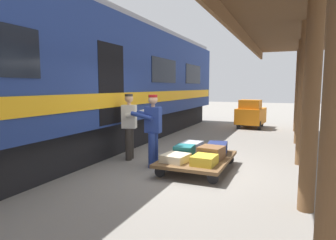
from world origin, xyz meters
name	(u,v)px	position (x,y,z in m)	size (l,w,h in m)	color
ground_plane	(192,169)	(0.00, 0.00, 0.00)	(60.00, 60.00, 0.00)	gray
platform_canopy	(308,14)	(-2.24, 0.00, 3.25)	(3.20, 15.09, 3.56)	brown
train_car	(65,80)	(3.62, 0.00, 2.06)	(3.02, 18.82, 4.00)	navy
luggage_cart	(197,159)	(-0.13, -0.01, 0.25)	(1.42, 2.04, 0.29)	brown
suitcase_gray_aluminum	(192,146)	(0.19, -0.58, 0.41)	(0.45, 0.52, 0.23)	#9EA0A5
suitcase_navy_fabric	(217,148)	(-0.45, -0.58, 0.42)	(0.45, 0.64, 0.25)	navy
suitcase_cream_canvas	(175,158)	(0.19, 0.55, 0.38)	(0.51, 0.53, 0.16)	beige
suitcase_brown_leather	(211,153)	(-0.45, -0.01, 0.43)	(0.50, 0.49, 0.27)	brown
suitcase_yellow_case	(204,160)	(-0.45, 0.55, 0.39)	(0.46, 0.53, 0.19)	gold
suitcase_teal_softside	(184,151)	(0.19, -0.01, 0.42)	(0.42, 0.46, 0.24)	#1E666B
porter_in_overalls	(152,128)	(0.93, 0.14, 0.93)	(0.69, 0.46, 1.70)	navy
porter_by_door	(130,124)	(1.77, -0.27, 0.93)	(0.72, 0.53, 1.70)	#332D28
baggage_tug	(251,114)	(-0.37, -7.50, 0.63)	(1.26, 1.80, 1.30)	orange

